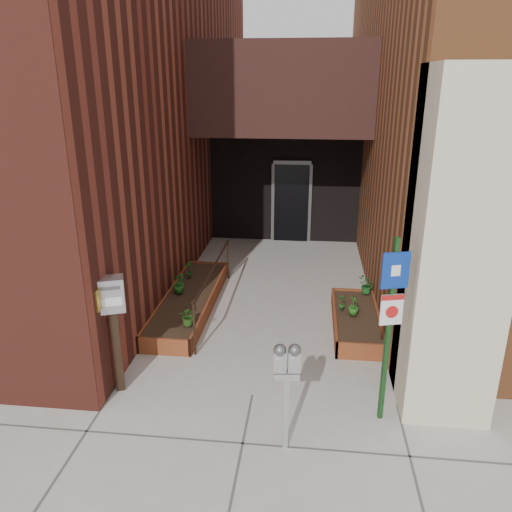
% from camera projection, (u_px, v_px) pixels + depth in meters
% --- Properties ---
extents(ground, '(80.00, 80.00, 0.00)m').
position_uv_depth(ground, '(252.00, 395.00, 7.05)').
color(ground, '#9E9991').
rests_on(ground, ground).
extents(architecture, '(20.00, 14.60, 10.00)m').
position_uv_depth(architecture, '(279.00, 45.00, 11.85)').
color(architecture, maroon).
rests_on(architecture, ground).
extents(planter_left, '(0.90, 3.60, 0.30)m').
position_uv_depth(planter_left, '(190.00, 302.00, 9.70)').
color(planter_left, brown).
rests_on(planter_left, ground).
extents(planter_right, '(0.80, 2.20, 0.30)m').
position_uv_depth(planter_right, '(356.00, 322.00, 8.90)').
color(planter_right, brown).
rests_on(planter_right, ground).
extents(handrail, '(0.04, 3.34, 0.90)m').
position_uv_depth(handrail, '(214.00, 274.00, 9.39)').
color(handrail, black).
rests_on(handrail, ground).
extents(parking_meter, '(0.32, 0.16, 1.42)m').
position_uv_depth(parking_meter, '(287.00, 369.00, 5.68)').
color(parking_meter, '#AAAAAD').
rests_on(parking_meter, ground).
extents(sign_post, '(0.33, 0.12, 2.49)m').
position_uv_depth(sign_post, '(391.00, 313.00, 6.06)').
color(sign_post, '#153A15').
rests_on(sign_post, ground).
extents(payment_dropbox, '(0.41, 0.36, 1.73)m').
position_uv_depth(payment_dropbox, '(113.00, 310.00, 6.78)').
color(payment_dropbox, black).
rests_on(payment_dropbox, ground).
extents(shrub_left_a, '(0.34, 0.34, 0.33)m').
position_uv_depth(shrub_left_a, '(188.00, 316.00, 8.37)').
color(shrub_left_a, '#244F16').
rests_on(shrub_left_a, planter_left).
extents(shrub_left_b, '(0.22, 0.22, 0.33)m').
position_uv_depth(shrub_left_b, '(180.00, 282.00, 9.77)').
color(shrub_left_b, '#275A19').
rests_on(shrub_left_b, planter_left).
extents(shrub_left_c, '(0.28, 0.28, 0.37)m').
position_uv_depth(shrub_left_c, '(178.00, 283.00, 9.64)').
color(shrub_left_c, '#1E5819').
rests_on(shrub_left_c, planter_left).
extents(shrub_left_d, '(0.26, 0.26, 0.35)m').
position_uv_depth(shrub_left_d, '(189.00, 269.00, 10.39)').
color(shrub_left_d, '#1C5317').
rests_on(shrub_left_d, planter_left).
extents(shrub_right_a, '(0.19, 0.19, 0.34)m').
position_uv_depth(shrub_right_a, '(354.00, 306.00, 8.73)').
color(shrub_right_a, '#245D1A').
rests_on(shrub_right_a, planter_right).
extents(shrub_right_b, '(0.21, 0.21, 0.30)m').
position_uv_depth(shrub_right_b, '(342.00, 302.00, 8.93)').
color(shrub_right_b, '#1A5C1B').
rests_on(shrub_right_b, planter_right).
extents(shrub_right_c, '(0.43, 0.43, 0.34)m').
position_uv_depth(shrub_right_c, '(367.00, 285.00, 9.60)').
color(shrub_right_c, '#1B5E21').
rests_on(shrub_right_c, planter_right).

